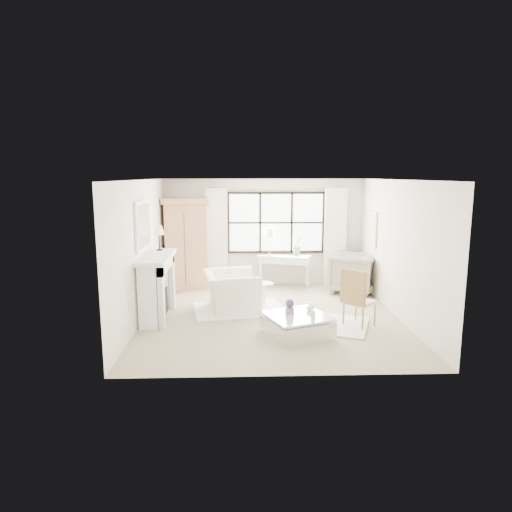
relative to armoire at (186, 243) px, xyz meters
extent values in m
plane|color=tan|center=(1.94, -2.40, -1.14)|extent=(5.50, 5.50, 0.00)
plane|color=white|center=(1.94, -2.40, 1.56)|extent=(5.50, 5.50, 0.00)
plane|color=beige|center=(1.94, 0.35, 0.21)|extent=(5.00, 0.00, 5.00)
plane|color=beige|center=(1.94, -5.15, 0.21)|extent=(5.00, 0.00, 5.00)
plane|color=silver|center=(-0.56, -2.40, 0.21)|extent=(0.00, 5.50, 5.50)
plane|color=beige|center=(4.44, -2.40, 0.21)|extent=(0.00, 5.50, 5.50)
cube|color=white|center=(2.24, 0.33, 0.46)|extent=(2.40, 0.02, 1.50)
cylinder|color=#B5833E|center=(2.24, 0.27, 1.33)|extent=(3.30, 0.04, 0.04)
cube|color=silver|center=(0.74, 0.25, 0.10)|extent=(0.55, 0.10, 2.47)
cube|color=white|center=(3.74, 0.25, 0.10)|extent=(0.55, 0.10, 2.47)
cube|color=silver|center=(-0.35, -2.40, -0.55)|extent=(0.34, 1.50, 1.18)
cube|color=#ADACB3|center=(-0.18, -2.40, -0.61)|extent=(0.03, 1.22, 0.97)
cube|color=black|center=(-0.17, -2.40, -0.82)|extent=(0.06, 0.52, 0.50)
cube|color=silver|center=(-0.31, -2.40, 0.08)|extent=(0.58, 1.66, 0.08)
cube|color=white|center=(-0.53, -2.40, 0.70)|extent=(0.05, 1.15, 0.95)
cube|color=silver|center=(-0.50, -2.40, 0.70)|extent=(0.02, 1.00, 0.80)
cube|color=silver|center=(4.41, -0.70, 0.41)|extent=(0.04, 0.62, 0.82)
cube|color=beige|center=(4.39, -0.70, 0.41)|extent=(0.01, 0.52, 0.72)
cylinder|color=black|center=(-0.33, -1.84, 0.14)|extent=(0.12, 0.12, 0.03)
cylinder|color=black|center=(-0.33, -1.84, 0.30)|extent=(0.03, 0.03, 0.30)
cone|color=beige|center=(-0.33, -1.84, 0.54)|extent=(0.22, 0.22, 0.18)
cube|color=tan|center=(0.00, 0.00, -0.09)|extent=(1.05, 0.70, 2.10)
cube|color=tan|center=(0.00, 0.00, 1.03)|extent=(1.18, 0.81, 0.14)
cube|color=white|center=(2.42, 0.07, -0.46)|extent=(1.31, 0.77, 0.14)
cube|color=white|center=(2.42, 0.07, -0.37)|extent=(1.38, 0.83, 0.06)
cylinder|color=#B99540|center=(2.07, 0.06, -0.32)|extent=(0.14, 0.14, 0.03)
cylinder|color=#B99540|center=(2.07, 0.06, -0.08)|extent=(0.02, 0.02, 0.46)
cone|color=#F6ECC9|center=(2.07, 0.06, 0.24)|extent=(0.28, 0.28, 0.22)
imported|color=#536A47|center=(2.76, 0.09, -0.09)|extent=(0.35, 0.35, 0.50)
cylinder|color=silver|center=(1.84, -1.62, -1.12)|extent=(0.26, 0.26, 0.03)
cylinder|color=silver|center=(1.84, -1.62, -0.89)|extent=(0.06, 0.06, 0.44)
cylinder|color=white|center=(1.84, -1.62, -0.65)|extent=(0.40, 0.40, 0.03)
cube|color=white|center=(1.30, -1.93, -1.12)|extent=(2.03, 1.58, 0.03)
cube|color=white|center=(2.86, -2.91, -1.12)|extent=(2.02, 1.76, 0.03)
imported|color=white|center=(1.14, -1.91, -0.74)|extent=(1.26, 1.39, 0.80)
imported|color=gray|center=(4.03, -0.54, -0.67)|extent=(1.39, 1.38, 0.94)
cube|color=beige|center=(3.55, -3.03, -0.68)|extent=(0.66, 0.66, 0.07)
cube|color=#A98247|center=(3.37, -3.18, -0.36)|extent=(0.35, 0.39, 0.60)
cube|color=white|center=(2.32, -3.52, -0.98)|extent=(1.29, 1.29, 0.32)
cube|color=silver|center=(2.32, -3.52, -0.78)|extent=(1.29, 1.29, 0.04)
cube|color=slate|center=(2.20, -3.42, -0.70)|extent=(0.15, 0.15, 0.11)
sphere|color=#522A69|center=(2.20, -3.42, -0.57)|extent=(0.15, 0.15, 0.15)
cylinder|color=beige|center=(2.58, -3.64, -0.70)|extent=(0.08, 0.08, 0.12)
imported|color=silver|center=(2.58, -3.28, -0.68)|extent=(0.17, 0.17, 0.16)
camera|label=1|loc=(1.34, -11.14, 1.65)|focal=32.00mm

